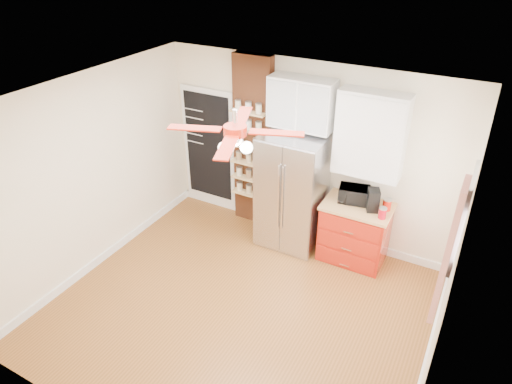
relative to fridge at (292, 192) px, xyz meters
The scene contains 21 objects.
floor 1.85m from the fridge, 88.24° to the right, with size 4.50×4.50×0.00m, color brown.
ceiling 2.45m from the fridge, 88.24° to the right, with size 4.50×4.50×0.00m, color white.
wall_back 0.60m from the fridge, 82.30° to the left, with size 4.50×0.02×2.70m, color beige.
wall_front 3.66m from the fridge, 89.21° to the right, with size 4.50×0.02×2.70m, color beige.
wall_left 2.78m from the fridge, 143.46° to the right, with size 0.02×4.00×2.70m, color beige.
wall_right 2.86m from the fridge, 35.33° to the right, with size 0.02×4.00×2.70m, color beige.
chalkboard 1.70m from the fridge, 168.59° to the left, with size 0.95×0.05×1.95m.
brick_pillar 0.97m from the fridge, 160.07° to the left, with size 0.60×0.16×2.70m, color brown.
fridge is the anchor object (origin of this frame).
upper_glass_cabinet 1.29m from the fridge, 90.00° to the left, with size 0.90×0.35×0.70m, color white.
red_cabinet 1.06m from the fridge, ahead, with size 0.94×0.64×0.90m.
upper_shelf_unit 1.41m from the fridge, 12.78° to the left, with size 0.90×0.30×1.15m, color white.
window 2.49m from the fridge, 17.75° to the right, with size 0.04×0.75×1.05m, color white.
curtain 2.63m from the fridge, 29.86° to the right, with size 0.06×0.40×1.55m, color red.
ceiling_fan 2.25m from the fridge, 88.24° to the right, with size 1.40×1.40×0.44m.
toaster_oven 0.90m from the fridge, ahead, with size 0.41×0.28×0.23m, color black.
coffee_maker 1.18m from the fridge, ahead, with size 0.15×0.19×0.31m, color black.
canister_left 1.35m from the fridge, ahead, with size 0.10×0.10×0.14m, color red.
canister_right 1.35m from the fridge, ahead, with size 0.11×0.11×0.15m, color red.
pantry_jar_oats 1.11m from the fridge, behind, with size 0.10×0.10×0.12m, color beige.
pantry_jar_beans 0.90m from the fridge, 166.10° to the left, with size 0.10×0.10×0.12m, color #885D45.
Camera 1 is at (2.22, -3.66, 4.19)m, focal length 32.00 mm.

